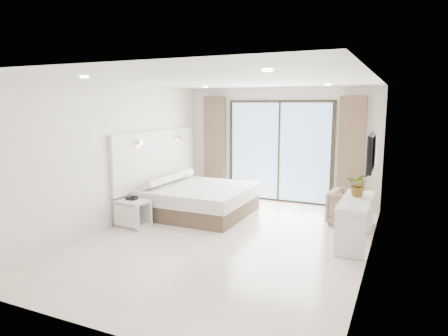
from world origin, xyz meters
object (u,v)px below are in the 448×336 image
Objects in this scene: nightstand at (133,213)px; bed at (198,199)px; console_desk at (356,212)px; armchair at (349,206)px.

bed is at bearing 69.46° from nightstand.
nightstand is 0.40× the size of console_desk.
nightstand is (-0.69, -1.31, -0.06)m from bed.
bed is 3.49× the size of nightstand.
bed and armchair have the same top height.
bed is 1.41× the size of console_desk.
console_desk is at bearing -9.80° from bed.
armchair is at bearing 102.07° from console_desk.
bed is at bearing 105.06° from armchair.
armchair is (-0.24, 1.10, -0.19)m from console_desk.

